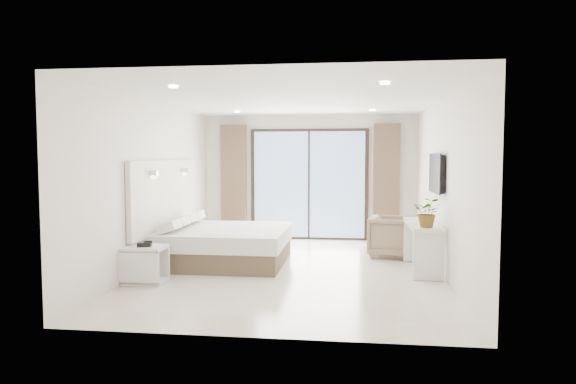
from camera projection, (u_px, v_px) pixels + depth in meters
name	position (u px, v px, depth m)	size (l,w,h in m)	color
ground	(293.00, 270.00, 8.20)	(6.20, 6.20, 0.00)	beige
room_shell	(287.00, 170.00, 8.90)	(4.62, 6.22, 2.72)	silver
bed	(223.00, 245.00, 8.75)	(2.13, 2.02, 0.73)	brown
nightstand	(145.00, 264.00, 7.35)	(0.59, 0.48, 0.53)	silver
phone	(145.00, 244.00, 7.30)	(0.19, 0.15, 0.06)	black
console_desk	(422.00, 236.00, 8.11)	(0.46, 1.48, 0.77)	silver
plant	(428.00, 216.00, 7.55)	(0.40, 0.44, 0.35)	#33662D
armchair	(392.00, 234.00, 9.26)	(0.79, 0.74, 0.81)	#91755F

